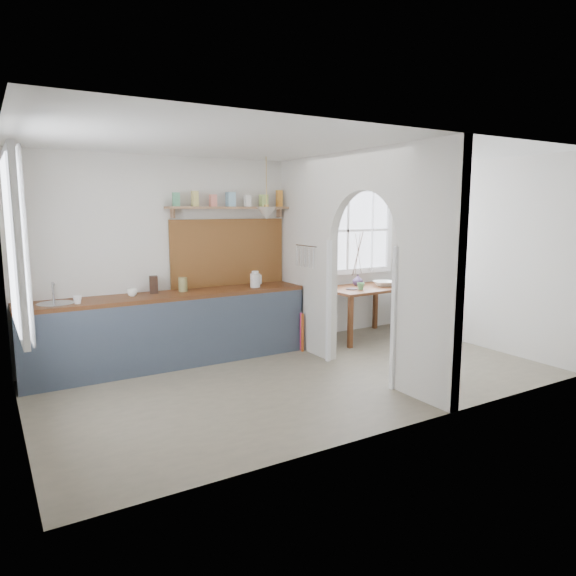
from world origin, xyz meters
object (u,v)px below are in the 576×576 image
chair_left (316,313)px  chair_right (408,304)px  dining_table (364,312)px  kettle (255,279)px  vase (358,280)px

chair_left → chair_right: size_ratio=1.16×
dining_table → chair_right: chair_right is taller
chair_right → kettle: size_ratio=3.87×
chair_left → vase: size_ratio=5.73×
dining_table → kettle: kettle is taller
kettle → vase: (1.82, 0.10, -0.15)m
chair_left → vase: 1.06m
chair_left → chair_right: (1.90, 0.13, -0.07)m
chair_right → dining_table: bearing=98.0°
chair_left → kettle: kettle is taller
dining_table → vase: vase is taller
dining_table → chair_right: size_ratio=1.48×
dining_table → chair_left: bearing=-178.4°
dining_table → kettle: bearing=174.5°
chair_left → dining_table: bearing=95.0°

